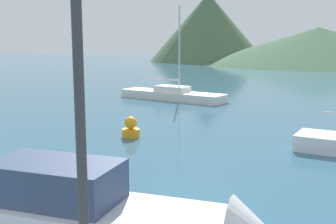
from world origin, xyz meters
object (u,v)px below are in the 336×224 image
motorboat_near (105,219)px  buoy_marker (131,129)px  streetlamp (78,50)px  sailboat_middle (172,94)px

motorboat_near → buoy_marker: motorboat_near is taller
motorboat_near → buoy_marker: bearing=111.1°
buoy_marker → streetlamp: bearing=-66.3°
streetlamp → sailboat_middle: size_ratio=0.57×
streetlamp → buoy_marker: streetlamp is taller
motorboat_near → sailboat_middle: sailboat_middle is taller
streetlamp → sailboat_middle: 27.40m
sailboat_middle → streetlamp: bearing=-57.8°
motorboat_near → sailboat_middle: 23.12m
streetlamp → motorboat_near: streetlamp is taller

